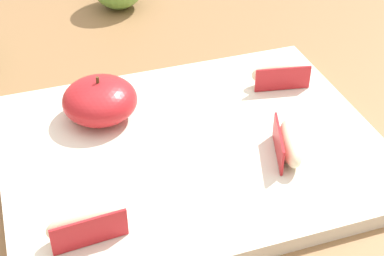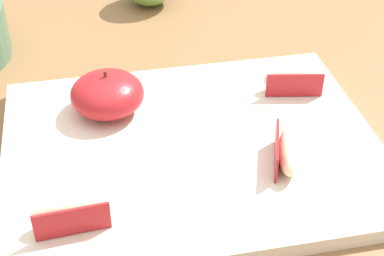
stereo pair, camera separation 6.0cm
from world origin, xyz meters
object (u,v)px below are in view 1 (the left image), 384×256
(apple_wedge_left, at_px, (280,74))
(apple_wedge_right, at_px, (290,143))
(cutting_board, at_px, (192,149))
(apple_wedge_back, at_px, (86,223))
(apple_half_skin_up, at_px, (100,100))

(apple_wedge_left, bearing_deg, apple_wedge_right, -111.29)
(cutting_board, relative_size, apple_wedge_left, 5.40)
(cutting_board, distance_m, apple_wedge_right, 0.10)
(apple_wedge_back, height_order, apple_wedge_left, same)
(apple_half_skin_up, bearing_deg, apple_wedge_back, -105.28)
(cutting_board, xyz_separation_m, apple_half_skin_up, (-0.08, 0.08, 0.03))
(apple_wedge_right, relative_size, apple_wedge_back, 1.03)
(apple_half_skin_up, bearing_deg, cutting_board, -43.63)
(cutting_board, height_order, apple_wedge_left, apple_wedge_left)
(apple_half_skin_up, xyz_separation_m, apple_wedge_right, (0.17, -0.13, -0.01))
(apple_wedge_left, bearing_deg, apple_half_skin_up, 179.32)
(cutting_board, xyz_separation_m, apple_wedge_left, (0.14, 0.07, 0.02))
(apple_wedge_right, height_order, apple_wedge_left, same)
(apple_wedge_right, distance_m, apple_wedge_left, 0.13)
(apple_wedge_back, distance_m, apple_wedge_left, 0.31)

